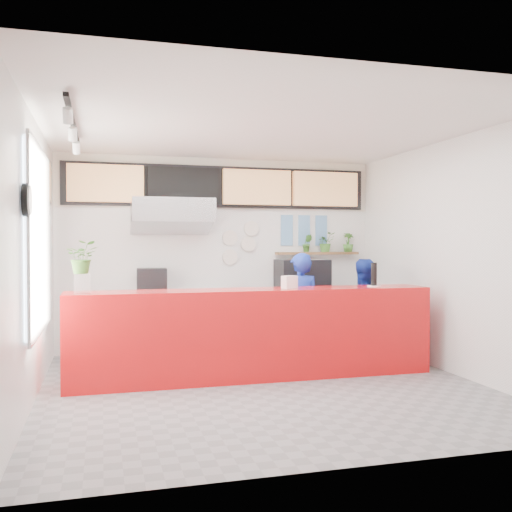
{
  "coord_description": "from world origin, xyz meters",
  "views": [
    {
      "loc": [
        -1.8,
        -6.35,
        1.66
      ],
      "look_at": [
        0.1,
        0.7,
        1.5
      ],
      "focal_mm": 40.0,
      "sensor_mm": 36.0,
      "label": 1
    }
  ],
  "objects_px": {
    "service_counter": "(255,334)",
    "espresso_machine": "(302,275)",
    "panini_oven": "(152,282)",
    "pepper_mill": "(374,274)",
    "staff_center": "(300,309)",
    "staff_right": "(362,310)"
  },
  "relations": [
    {
      "from": "panini_oven",
      "to": "staff_center",
      "type": "xyz_separation_m",
      "value": [
        1.88,
        -1.27,
        -0.33
      ]
    },
    {
      "from": "service_counter",
      "to": "pepper_mill",
      "type": "bearing_deg",
      "value": -0.52
    },
    {
      "from": "panini_oven",
      "to": "pepper_mill",
      "type": "xyz_separation_m",
      "value": [
        2.7,
        -1.81,
        0.17
      ]
    },
    {
      "from": "service_counter",
      "to": "staff_center",
      "type": "relative_size",
      "value": 2.93
    },
    {
      "from": "service_counter",
      "to": "staff_center",
      "type": "distance_m",
      "value": 0.97
    },
    {
      "from": "panini_oven",
      "to": "staff_right",
      "type": "distance_m",
      "value": 3.1
    },
    {
      "from": "service_counter",
      "to": "espresso_machine",
      "type": "height_order",
      "value": "espresso_machine"
    },
    {
      "from": "service_counter",
      "to": "espresso_machine",
      "type": "relative_size",
      "value": 5.73
    },
    {
      "from": "service_counter",
      "to": "staff_right",
      "type": "relative_size",
      "value": 3.12
    },
    {
      "from": "panini_oven",
      "to": "staff_right",
      "type": "bearing_deg",
      "value": -20.04
    },
    {
      "from": "staff_right",
      "to": "espresso_machine",
      "type": "bearing_deg",
      "value": -61.33
    },
    {
      "from": "panini_oven",
      "to": "pepper_mill",
      "type": "distance_m",
      "value": 3.26
    },
    {
      "from": "staff_center",
      "to": "pepper_mill",
      "type": "xyz_separation_m",
      "value": [
        0.83,
        -0.55,
        0.5
      ]
    },
    {
      "from": "espresso_machine",
      "to": "staff_center",
      "type": "relative_size",
      "value": 0.51
    },
    {
      "from": "service_counter",
      "to": "panini_oven",
      "type": "xyz_separation_m",
      "value": [
        -1.1,
        1.8,
        0.55
      ]
    },
    {
      "from": "espresso_machine",
      "to": "pepper_mill",
      "type": "xyz_separation_m",
      "value": [
        0.34,
        -1.81,
        0.11
      ]
    },
    {
      "from": "service_counter",
      "to": "espresso_machine",
      "type": "xyz_separation_m",
      "value": [
        1.27,
        1.8,
        0.6
      ]
    },
    {
      "from": "panini_oven",
      "to": "service_counter",
      "type": "bearing_deg",
      "value": -55.02
    },
    {
      "from": "staff_center",
      "to": "pepper_mill",
      "type": "bearing_deg",
      "value": 151.03
    },
    {
      "from": "staff_center",
      "to": "staff_right",
      "type": "bearing_deg",
      "value": -173.28
    },
    {
      "from": "espresso_machine",
      "to": "pepper_mill",
      "type": "distance_m",
      "value": 1.85
    },
    {
      "from": "espresso_machine",
      "to": "staff_right",
      "type": "relative_size",
      "value": 0.54
    }
  ]
}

